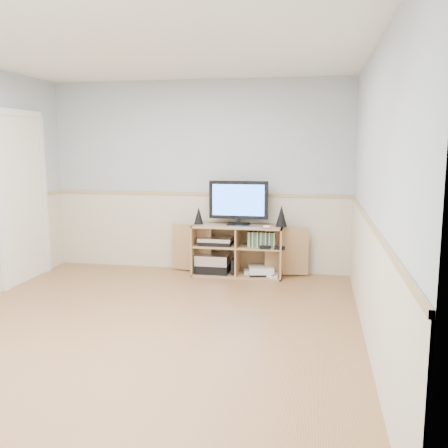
{
  "coord_description": "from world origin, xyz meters",
  "views": [
    {
      "loc": [
        1.54,
        -4.19,
        1.66
      ],
      "look_at": [
        0.53,
        1.2,
        0.79
      ],
      "focal_mm": 40.0,
      "sensor_mm": 36.0,
      "label": 1
    }
  ],
  "objects": [
    {
      "name": "room",
      "position": [
        -0.06,
        0.12,
        1.22
      ],
      "size": [
        4.04,
        4.54,
        2.54
      ],
      "color": "tan",
      "rests_on": "ground"
    },
    {
      "name": "media_cabinet",
      "position": [
        0.56,
        2.06,
        0.33
      ],
      "size": [
        1.79,
        0.43,
        0.65
      ],
      "color": "tan",
      "rests_on": "floor"
    },
    {
      "name": "monitor",
      "position": [
        0.56,
        2.05,
        0.96
      ],
      "size": [
        0.76,
        0.18,
        0.56
      ],
      "color": "black",
      "rests_on": "media_cabinet"
    },
    {
      "name": "speaker_left",
      "position": [
        0.05,
        2.02,
        0.76
      ],
      "size": [
        0.12,
        0.12,
        0.22
      ],
      "primitive_type": "cone",
      "color": "black",
      "rests_on": "media_cabinet"
    },
    {
      "name": "speaker_right",
      "position": [
        1.11,
        2.02,
        0.78
      ],
      "size": [
        0.14,
        0.14,
        0.27
      ],
      "primitive_type": "cone",
      "color": "black",
      "rests_on": "media_cabinet"
    },
    {
      "name": "keyboard",
      "position": [
        0.72,
        1.86,
        0.66
      ],
      "size": [
        0.32,
        0.14,
        0.01
      ],
      "primitive_type": "cube",
      "rotation": [
        0.0,
        0.0,
        0.04
      ],
      "color": "silver",
      "rests_on": "media_cabinet"
    },
    {
      "name": "mouse",
      "position": [
        0.95,
        1.86,
        0.67
      ],
      "size": [
        0.1,
        0.07,
        0.04
      ],
      "primitive_type": "ellipsoid",
      "rotation": [
        0.0,
        0.0,
        -0.08
      ],
      "color": "white",
      "rests_on": "media_cabinet"
    },
    {
      "name": "av_components",
      "position": [
        0.25,
        2.0,
        0.22
      ],
      "size": [
        0.51,
        0.31,
        0.47
      ],
      "color": "black",
      "rests_on": "media_cabinet"
    },
    {
      "name": "game_consoles",
      "position": [
        0.86,
        1.99,
        0.07
      ],
      "size": [
        0.46,
        0.32,
        0.11
      ],
      "color": "white",
      "rests_on": "media_cabinet"
    },
    {
      "name": "game_cases",
      "position": [
        0.87,
        1.98,
        0.48
      ],
      "size": [
        0.34,
        0.13,
        0.19
      ],
      "primitive_type": "cube",
      "color": "#3F8C3F",
      "rests_on": "media_cabinet"
    },
    {
      "name": "wall_outlet",
      "position": [
        1.0,
        2.23,
        0.6
      ],
      "size": [
        0.12,
        0.03,
        0.12
      ],
      "primitive_type": "cube",
      "color": "white",
      "rests_on": "wall_back"
    }
  ]
}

